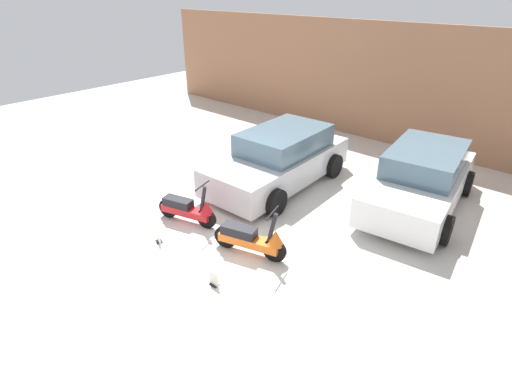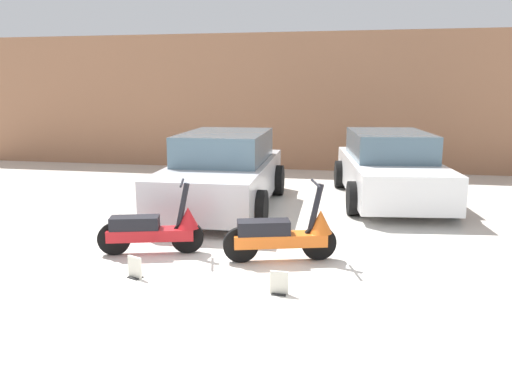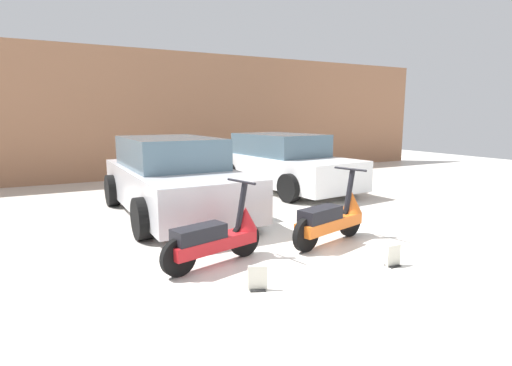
{
  "view_description": "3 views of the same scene",
  "coord_description": "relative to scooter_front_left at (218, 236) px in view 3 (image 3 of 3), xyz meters",
  "views": [
    {
      "loc": [
        4.8,
        -3.86,
        4.57
      ],
      "look_at": [
        -0.22,
        1.87,
        0.76
      ],
      "focal_mm": 28.0,
      "sensor_mm": 36.0,
      "label": 1
    },
    {
      "loc": [
        1.49,
        -5.42,
        2.22
      ],
      "look_at": [
        0.06,
        2.12,
        0.73
      ],
      "focal_mm": 35.0,
      "sensor_mm": 36.0,
      "label": 2
    },
    {
      "loc": [
        -2.73,
        -3.64,
        1.76
      ],
      "look_at": [
        0.07,
        1.82,
        0.73
      ],
      "focal_mm": 28.0,
      "sensor_mm": 36.0,
      "label": 3
    }
  ],
  "objects": [
    {
      "name": "ground_plane",
      "position": [
        1.04,
        -0.66,
        -0.35
      ],
      "size": [
        28.0,
        28.0,
        0.0
      ],
      "primitive_type": "plane",
      "color": "silver"
    },
    {
      "name": "wall_back",
      "position": [
        1.04,
        7.34,
        1.46
      ],
      "size": [
        19.6,
        0.12,
        3.62
      ],
      "primitive_type": "cube",
      "color": "#9E6B4C",
      "rests_on": "ground_plane"
    },
    {
      "name": "scooter_front_left",
      "position": [
        0.0,
        0.0,
        0.0
      ],
      "size": [
        1.38,
        0.64,
        0.98
      ],
      "rotation": [
        0.0,
        0.0,
        0.27
      ],
      "color": "black",
      "rests_on": "ground_plane"
    },
    {
      "name": "scooter_front_right",
      "position": [
        1.75,
        0.05,
        0.02
      ],
      "size": [
        1.44,
        0.68,
        1.03
      ],
      "rotation": [
        0.0,
        0.0,
        0.28
      ],
      "color": "black",
      "rests_on": "ground_plane"
    },
    {
      "name": "car_rear_left",
      "position": [
        0.24,
        2.77,
        0.31
      ],
      "size": [
        2.06,
        4.12,
        1.38
      ],
      "rotation": [
        0.0,
        0.0,
        -1.54
      ],
      "color": "#B7B7BC",
      "rests_on": "ground_plane"
    },
    {
      "name": "car_rear_center",
      "position": [
        3.31,
        3.98,
        0.29
      ],
      "size": [
        2.26,
        4.11,
        1.34
      ],
      "rotation": [
        0.0,
        0.0,
        -1.45
      ],
      "color": "white",
      "rests_on": "ground_plane"
    },
    {
      "name": "placard_near_left_scooter",
      "position": [
        0.09,
        -0.87,
        -0.24
      ],
      "size": [
        0.2,
        0.17,
        0.26
      ],
      "rotation": [
        0.0,
        0.0,
        -0.4
      ],
      "color": "black",
      "rests_on": "ground_plane"
    },
    {
      "name": "placard_near_right_scooter",
      "position": [
        1.82,
        -1.02,
        -0.24
      ],
      "size": [
        0.2,
        0.12,
        0.26
      ],
      "rotation": [
        0.0,
        0.0,
        -0.01
      ],
      "color": "black",
      "rests_on": "ground_plane"
    }
  ]
}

